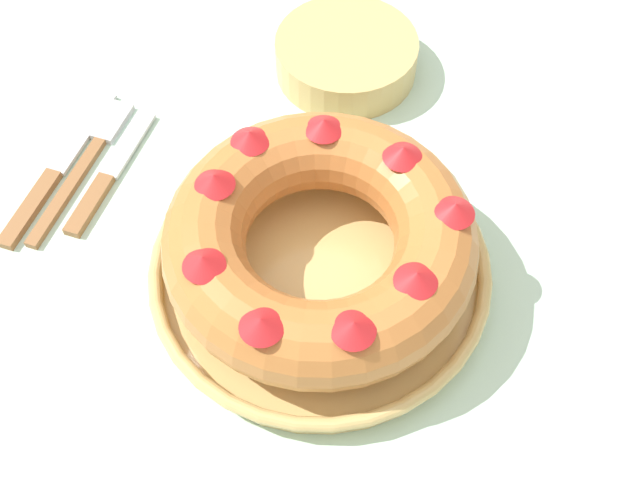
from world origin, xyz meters
TOP-DOWN VIEW (x-y plane):
  - dining_table at (0.00, 0.00)m, footprint 1.34×1.18m
  - serving_dish at (0.01, 0.03)m, footprint 0.30×0.30m
  - bundt_cake at (0.01, 0.03)m, footprint 0.26×0.26m
  - fork at (-0.25, 0.09)m, footprint 0.02×0.19m
  - serving_knife at (-0.28, 0.06)m, footprint 0.02×0.20m
  - cake_knife at (-0.22, 0.07)m, footprint 0.02×0.16m
  - side_bowl at (-0.05, 0.29)m, footprint 0.15×0.15m

SIDE VIEW (x-z plane):
  - dining_table at x=0.00m, z-range 0.29..1.02m
  - cake_knife at x=-0.22m, z-range 0.73..0.74m
  - fork at x=-0.25m, z-range 0.73..0.74m
  - serving_knife at x=-0.28m, z-range 0.73..0.74m
  - serving_dish at x=0.01m, z-range 0.73..0.76m
  - side_bowl at x=-0.05m, z-range 0.73..0.78m
  - bundt_cake at x=0.01m, z-range 0.76..0.84m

